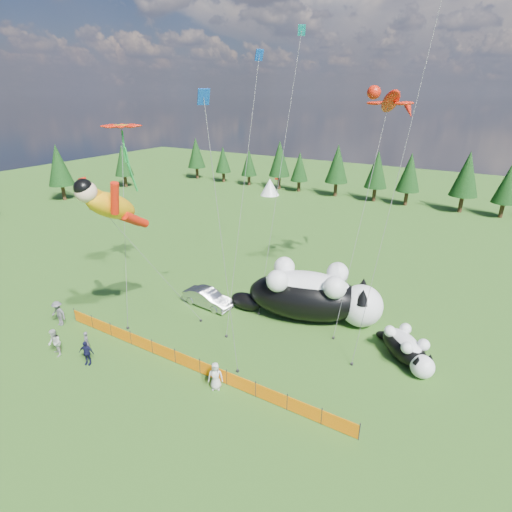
# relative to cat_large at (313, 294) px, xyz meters

# --- Properties ---
(ground) EXTENTS (160.00, 160.00, 0.00)m
(ground) POSITION_rel_cat_large_xyz_m (-4.23, -6.66, -2.03)
(ground) COLOR #0C3309
(ground) RESTS_ON ground
(safety_fence) EXTENTS (22.06, 0.06, 1.10)m
(safety_fence) POSITION_rel_cat_large_xyz_m (-4.23, -9.66, -1.52)
(safety_fence) COLOR #262626
(safety_fence) RESTS_ON ground
(tree_line) EXTENTS (90.00, 4.00, 8.00)m
(tree_line) POSITION_rel_cat_large_xyz_m (-4.23, 38.34, 1.97)
(tree_line) COLOR black
(tree_line) RESTS_ON ground
(festival_tents) EXTENTS (50.00, 3.20, 2.80)m
(festival_tents) POSITION_rel_cat_large_xyz_m (6.77, 33.34, -0.63)
(festival_tents) COLOR white
(festival_tents) RESTS_ON ground
(cat_large) EXTENTS (11.58, 6.40, 4.26)m
(cat_large) POSITION_rel_cat_large_xyz_m (0.00, 0.00, 0.00)
(cat_large) COLOR black
(cat_large) RESTS_ON ground
(cat_small) EXTENTS (4.35, 4.28, 1.96)m
(cat_small) POSITION_rel_cat_large_xyz_m (7.35, -1.78, -1.09)
(cat_small) COLOR black
(cat_small) RESTS_ON ground
(car) EXTENTS (4.38, 1.77, 1.41)m
(car) POSITION_rel_cat_large_xyz_m (-8.01, -2.60, -1.32)
(car) COLOR #B0B0B4
(car) RESTS_ON ground
(spectator_a) EXTENTS (0.65, 0.51, 1.55)m
(spectator_a) POSITION_rel_cat_large_xyz_m (-11.06, -11.80, -1.25)
(spectator_a) COLOR #515156
(spectator_a) RESTS_ON ground
(spectator_b) EXTENTS (1.09, 0.88, 1.95)m
(spectator_b) POSITION_rel_cat_large_xyz_m (-12.52, -13.08, -1.05)
(spectator_b) COLOR beige
(spectator_b) RESTS_ON ground
(spectator_c) EXTENTS (1.10, 0.84, 1.68)m
(spectator_c) POSITION_rel_cat_large_xyz_m (-10.00, -12.60, -1.19)
(spectator_c) COLOR #121333
(spectator_c) RESTS_ON ground
(spectator_d) EXTENTS (1.34, 0.79, 1.98)m
(spectator_d) POSITION_rel_cat_large_xyz_m (-15.70, -10.63, -1.04)
(spectator_d) COLOR #515156
(spectator_d) RESTS_ON ground
(spectator_e) EXTENTS (1.03, 0.94, 1.77)m
(spectator_e) POSITION_rel_cat_large_xyz_m (-1.60, -10.26, -1.14)
(spectator_e) COLOR beige
(spectator_e) RESTS_ON ground
(superhero_kite) EXTENTS (5.59, 7.41, 12.61)m
(superhero_kite) POSITION_rel_cat_large_xyz_m (-9.78, -9.29, 7.66)
(superhero_kite) COLOR orange
(superhero_kite) RESTS_ON ground
(gecko_kite) EXTENTS (5.02, 11.01, 17.48)m
(gecko_kite) POSITION_rel_cat_large_xyz_m (2.69, 5.71, 13.51)
(gecko_kite) COLOR red
(gecko_kite) RESTS_ON ground
(flower_kite) EXTENTS (4.48, 5.81, 14.68)m
(flower_kite) POSITION_rel_cat_large_xyz_m (-13.86, -4.19, 11.70)
(flower_kite) COLOR red
(flower_kite) RESTS_ON ground
(diamond_kite_a) EXTENTS (1.43, 6.74, 19.59)m
(diamond_kite_a) POSITION_rel_cat_large_xyz_m (-5.05, 0.27, 15.41)
(diamond_kite_a) COLOR #0B43AD
(diamond_kite_a) RESTS_ON ground
(diamond_kite_c) EXTENTS (2.77, 1.36, 16.77)m
(diamond_kite_c) POSITION_rel_cat_large_xyz_m (-3.50, -7.64, 13.34)
(diamond_kite_c) COLOR #0B43AD
(diamond_kite_c) RESTS_ON ground
(diamond_kite_d) EXTENTS (1.23, 7.64, 21.68)m
(diamond_kite_d) POSITION_rel_cat_large_xyz_m (-4.33, 5.16, 17.22)
(diamond_kite_d) COLOR #0C939A
(diamond_kite_d) RESTS_ON ground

